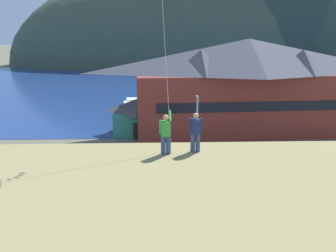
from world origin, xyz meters
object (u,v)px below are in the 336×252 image
person_companion (195,131)px  moored_boat_wharfside (131,112)px  parked_car_mid_row_far (30,204)px  parked_car_mid_row_center (113,168)px  harbor_lodge (247,84)px  wharf_dock (155,108)px  person_kite_flyer (166,133)px  parked_car_mid_row_near (266,200)px  parked_car_front_row_red (203,170)px  parked_car_back_row_left (302,164)px  moored_boat_outer_mooring (177,109)px  parked_car_corner_spot (199,201)px  parking_light_pole (197,123)px  storage_shed_waterside (141,115)px  moored_boat_inner_slip (132,107)px  parked_car_lone_by_shed (124,192)px

person_companion → moored_boat_wharfside: bearing=98.4°
parked_car_mid_row_far → parked_car_mid_row_center: bearing=53.5°
harbor_lodge → wharf_dock: (-11.23, 12.31, -5.63)m
person_kite_flyer → parked_car_mid_row_center: bearing=106.6°
parked_car_mid_row_near → parked_car_front_row_red: bearing=123.3°
harbor_lodge → wharf_dock: harbor_lodge is taller
parked_car_front_row_red → parked_car_back_row_left: same height
moored_boat_outer_mooring → parked_car_corner_spot: moored_boat_outer_mooring is taller
harbor_lodge → person_companion: (-9.40, -28.27, 2.04)m
person_kite_flyer → parking_light_pole: bearing=79.3°
wharf_dock → parked_car_mid_row_near: bearing=-77.2°
parked_car_corner_spot → parked_car_front_row_red: bearing=80.2°
moored_boat_wharfside → moored_boat_outer_mooring: 6.99m
parked_car_front_row_red → parked_car_back_row_left: size_ratio=0.99×
parked_car_corner_spot → parked_car_mid_row_center: bearing=136.3°
person_kite_flyer → person_companion: (1.30, 0.25, -0.02)m
parked_car_back_row_left → parked_car_corner_spot: bearing=-145.8°
person_companion → wharf_dock: bearing=92.6°
parked_car_mid_row_far → parked_car_back_row_left: bearing=17.7°
storage_shed_waterside → moored_boat_inner_slip: storage_shed_waterside is taller
parked_car_lone_by_shed → parking_light_pole: parking_light_pole is taller
parked_car_mid_row_near → person_companion: bearing=-128.5°
moored_boat_wharfside → parked_car_corner_spot: size_ratio=1.80×
parked_car_mid_row_far → person_companion: (10.17, -7.10, 6.96)m
moored_boat_wharfside → moored_boat_outer_mooring: size_ratio=1.38×
harbor_lodge → person_companion: size_ratio=16.63×
wharf_dock → person_kite_flyer: person_kite_flyer is taller
parked_car_mid_row_near → parked_car_lone_by_shed: (-9.83, 1.62, 0.00)m
parked_car_mid_row_near → person_kite_flyer: bearing=-133.3°
parked_car_lone_by_shed → person_companion: 11.97m
storage_shed_waterside → parked_car_mid_row_near: storage_shed_waterside is taller
storage_shed_waterside → parked_car_mid_row_center: (-1.87, -14.07, -1.27)m
moored_boat_outer_mooring → parked_car_mid_row_far: 33.28m
parked_car_corner_spot → person_kite_flyer: 10.53m
moored_boat_outer_mooring → person_companion: 39.03m
moored_boat_wharfside → parked_car_corner_spot: 30.17m
parked_car_mid_row_center → parked_car_back_row_left: bearing=0.9°
parked_car_mid_row_far → moored_boat_inner_slip: bearing=81.7°
wharf_dock → parked_car_mid_row_center: 27.29m
moored_boat_wharfside → person_kite_flyer: 37.86m
parked_car_corner_spot → person_companion: bearing=-99.3°
parked_car_lone_by_shed → parked_car_back_row_left: bearing=18.4°
moored_boat_wharfside → person_kite_flyer: (4.12, -36.92, 7.32)m
moored_boat_wharfside → person_companion: 37.78m
parked_car_mid_row_near → parked_car_back_row_left: (5.05, 6.56, 0.00)m
storage_shed_waterside → parked_car_lone_by_shed: 18.82m
moored_boat_outer_mooring → moored_boat_inner_slip: size_ratio=0.70×
moored_boat_outer_mooring → person_kite_flyer: person_kite_flyer is taller
moored_boat_outer_mooring → moored_boat_wharfside: bearing=-166.3°
person_companion → person_kite_flyer: bearing=-168.9°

